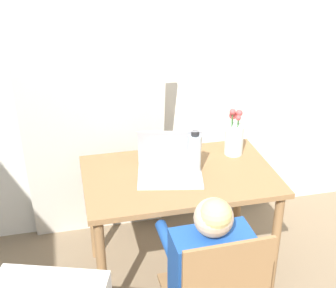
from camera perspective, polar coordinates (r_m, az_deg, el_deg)
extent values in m
cube|color=white|center=(3.02, 3.23, 12.01)|extent=(6.40, 0.05, 2.50)
cube|color=olive|center=(2.59, 1.40, -3.93)|extent=(1.05, 0.66, 0.03)
cylinder|color=olive|center=(2.51, -8.02, -15.40)|extent=(0.05, 0.05, 0.68)
cylinder|color=olive|center=(2.71, 12.87, -12.12)|extent=(0.05, 0.05, 0.68)
cylinder|color=olive|center=(2.95, -9.15, -8.18)|extent=(0.05, 0.05, 0.68)
cylinder|color=olive|center=(3.13, 8.56, -5.94)|extent=(0.05, 0.05, 0.68)
cube|color=olive|center=(1.98, 7.22, -17.02)|extent=(0.38, 0.03, 0.44)
cube|color=#1E4C9E|center=(2.15, 5.27, -14.58)|extent=(0.36, 0.19, 0.35)
sphere|color=beige|center=(1.99, 5.58, -8.92)|extent=(0.17, 0.17, 0.17)
sphere|color=#D8BC72|center=(1.96, 5.76, -8.66)|extent=(0.14, 0.14, 0.14)
cylinder|color=#4C4742|center=(2.37, 5.83, -15.03)|extent=(0.10, 0.28, 0.09)
cylinder|color=#4C4742|center=(2.33, 2.02, -15.75)|extent=(0.10, 0.28, 0.09)
cylinder|color=#4C4742|center=(2.62, 4.53, -16.77)|extent=(0.07, 0.07, 0.42)
cylinder|color=#1E4C9E|center=(2.33, 7.11, -10.31)|extent=(0.06, 0.24, 0.06)
cylinder|color=#1E4C9E|center=(2.26, -0.17, -11.53)|extent=(0.06, 0.24, 0.06)
cube|color=#B2B2B7|center=(2.54, 0.26, -4.03)|extent=(0.39, 0.32, 0.01)
cube|color=silver|center=(2.53, 0.26, -3.91)|extent=(0.34, 0.23, 0.00)
cube|color=#B2B2B7|center=(2.56, 0.20, -0.56)|extent=(0.36, 0.14, 0.24)
cube|color=#19284C|center=(2.56, 0.20, -0.51)|extent=(0.32, 0.13, 0.21)
cylinder|color=silver|center=(2.77, 8.05, 0.51)|extent=(0.11, 0.11, 0.18)
cylinder|color=#3D7A38|center=(2.77, 8.52, 1.66)|extent=(0.01, 0.01, 0.22)
sphere|color=#CC4C4C|center=(2.72, 8.68, 3.76)|extent=(0.04, 0.04, 0.04)
cylinder|color=#3D7A38|center=(2.77, 7.80, 1.57)|extent=(0.01, 0.01, 0.20)
sphere|color=#CC4C4C|center=(2.73, 7.93, 3.48)|extent=(0.05, 0.05, 0.05)
cylinder|color=#3D7A38|center=(2.73, 7.73, 1.62)|extent=(0.01, 0.01, 0.24)
sphere|color=#CC4C4C|center=(2.69, 7.88, 3.92)|extent=(0.04, 0.04, 0.04)
cylinder|color=#3D7A38|center=(2.74, 8.42, 1.22)|extent=(0.01, 0.01, 0.20)
sphere|color=#CC4C4C|center=(2.70, 8.57, 3.17)|extent=(0.03, 0.03, 0.03)
cylinder|color=silver|center=(2.54, 3.26, -1.27)|extent=(0.07, 0.07, 0.22)
cylinder|color=#262628|center=(2.49, 3.33, 1.27)|extent=(0.04, 0.04, 0.02)
cube|color=silver|center=(3.00, -8.77, -1.10)|extent=(0.88, 0.19, 1.26)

